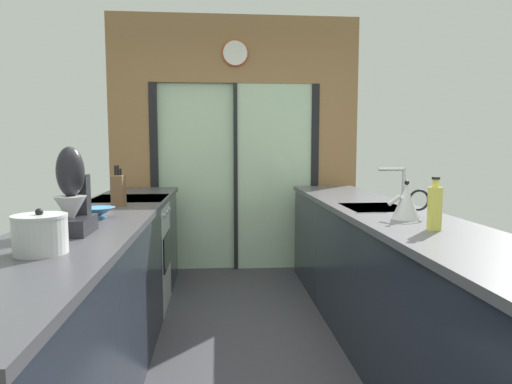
{
  "coord_description": "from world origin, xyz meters",
  "views": [
    {
      "loc": [
        -0.19,
        -2.45,
        1.34
      ],
      "look_at": [
        0.08,
        0.76,
        1.01
      ],
      "focal_mm": 31.6,
      "sensor_mm": 36.0,
      "label": 1
    }
  ],
  "objects_px": {
    "stock_pot": "(40,234)",
    "kettle": "(407,202)",
    "mixing_bowl": "(99,212)",
    "soap_bottle": "(435,207)",
    "knife_block": "(119,190)",
    "stand_mixer": "(72,200)",
    "oven_range": "(131,254)"
  },
  "relations": [
    {
      "from": "stock_pot",
      "to": "kettle",
      "type": "xyz_separation_m",
      "value": [
        1.78,
        0.69,
        0.02
      ]
    },
    {
      "from": "mixing_bowl",
      "to": "soap_bottle",
      "type": "distance_m",
      "value": 1.86
    },
    {
      "from": "knife_block",
      "to": "soap_bottle",
      "type": "distance_m",
      "value": 2.08
    },
    {
      "from": "knife_block",
      "to": "stand_mixer",
      "type": "bearing_deg",
      "value": -90.0
    },
    {
      "from": "soap_bottle",
      "to": "stock_pot",
      "type": "bearing_deg",
      "value": -169.09
    },
    {
      "from": "stand_mixer",
      "to": "soap_bottle",
      "type": "relative_size",
      "value": 1.56
    },
    {
      "from": "stock_pot",
      "to": "oven_range",
      "type": "bearing_deg",
      "value": 90.56
    },
    {
      "from": "stand_mixer",
      "to": "soap_bottle",
      "type": "xyz_separation_m",
      "value": [
        1.78,
        -0.06,
        -0.05
      ]
    },
    {
      "from": "mixing_bowl",
      "to": "knife_block",
      "type": "distance_m",
      "value": 0.55
    },
    {
      "from": "stand_mixer",
      "to": "kettle",
      "type": "relative_size",
      "value": 1.68
    },
    {
      "from": "oven_range",
      "to": "soap_bottle",
      "type": "relative_size",
      "value": 3.42
    },
    {
      "from": "kettle",
      "to": "soap_bottle",
      "type": "distance_m",
      "value": 0.34
    },
    {
      "from": "stand_mixer",
      "to": "kettle",
      "type": "xyz_separation_m",
      "value": [
        1.78,
        0.28,
        -0.06
      ]
    },
    {
      "from": "oven_range",
      "to": "stock_pot",
      "type": "distance_m",
      "value": 1.97
    },
    {
      "from": "oven_range",
      "to": "kettle",
      "type": "bearing_deg",
      "value": -33.96
    },
    {
      "from": "stock_pot",
      "to": "kettle",
      "type": "height_order",
      "value": "kettle"
    },
    {
      "from": "oven_range",
      "to": "knife_block",
      "type": "bearing_deg",
      "value": -87.81
    },
    {
      "from": "knife_block",
      "to": "kettle",
      "type": "bearing_deg",
      "value": -22.3
    },
    {
      "from": "mixing_bowl",
      "to": "stock_pot",
      "type": "distance_m",
      "value": 0.88
    },
    {
      "from": "soap_bottle",
      "to": "stand_mixer",
      "type": "bearing_deg",
      "value": 177.97
    },
    {
      "from": "mixing_bowl",
      "to": "kettle",
      "type": "xyz_separation_m",
      "value": [
        1.78,
        -0.19,
        0.07
      ]
    },
    {
      "from": "knife_block",
      "to": "stock_pot",
      "type": "xyz_separation_m",
      "value": [
        0.0,
        -1.42,
        -0.03
      ]
    },
    {
      "from": "oven_range",
      "to": "stand_mixer",
      "type": "relative_size",
      "value": 2.19
    },
    {
      "from": "kettle",
      "to": "knife_block",
      "type": "bearing_deg",
      "value": 157.7
    },
    {
      "from": "mixing_bowl",
      "to": "knife_block",
      "type": "xyz_separation_m",
      "value": [
        -0.0,
        0.54,
        0.08
      ]
    },
    {
      "from": "kettle",
      "to": "soap_bottle",
      "type": "relative_size",
      "value": 0.93
    },
    {
      "from": "stand_mixer",
      "to": "knife_block",
      "type": "bearing_deg",
      "value": 90.0
    },
    {
      "from": "knife_block",
      "to": "oven_range",
      "type": "bearing_deg",
      "value": 92.19
    },
    {
      "from": "knife_block",
      "to": "kettle",
      "type": "distance_m",
      "value": 1.93
    },
    {
      "from": "stand_mixer",
      "to": "mixing_bowl",
      "type": "bearing_deg",
      "value": 90.0
    },
    {
      "from": "stand_mixer",
      "to": "stock_pot",
      "type": "relative_size",
      "value": 2.01
    },
    {
      "from": "knife_block",
      "to": "stand_mixer",
      "type": "xyz_separation_m",
      "value": [
        0.0,
        -1.01,
        0.05
      ]
    }
  ]
}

